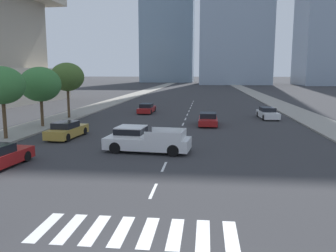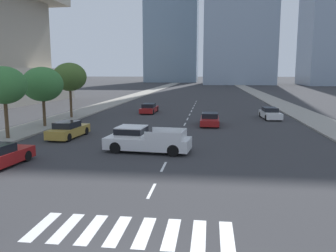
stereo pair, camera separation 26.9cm
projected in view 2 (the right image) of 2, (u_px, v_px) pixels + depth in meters
name	position (u px, v px, depth m)	size (l,w,h in m)	color
sidewalk_east	(319.00, 122.00, 36.16)	(4.00, 260.00, 0.15)	gray
sidewalk_west	(66.00, 118.00, 39.55)	(4.00, 260.00, 0.15)	gray
crosswalk_near	(131.00, 231.00, 11.43)	(6.75, 2.28, 0.01)	silver
lane_divider_center	(187.00, 119.00, 38.88)	(0.14, 50.00, 0.01)	silver
pickup_truck	(144.00, 140.00, 22.84)	(5.81, 2.59, 1.67)	silver
sedan_red_0	(149.00, 109.00, 44.65)	(1.81, 4.74, 1.23)	maroon
sedan_white_1	(270.00, 114.00, 39.01)	(2.00, 4.69, 1.28)	silver
sedan_gold_2	(68.00, 130.00, 27.74)	(2.09, 4.61, 1.33)	#B28E38
sedan_red_4	(210.00, 120.00, 34.31)	(1.86, 4.55, 1.22)	maroon
street_tree_nearest	(4.00, 85.00, 26.29)	(3.39, 3.39, 5.55)	#4C3823
street_tree_second	(43.00, 84.00, 32.31)	(3.80, 3.80, 5.59)	#4C3823
street_tree_third	(70.00, 77.00, 38.51)	(3.71, 3.71, 6.15)	#4C3823
office_tower_left_skyline	(172.00, 2.00, 179.93)	(27.23, 23.31, 90.07)	#7A93A8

